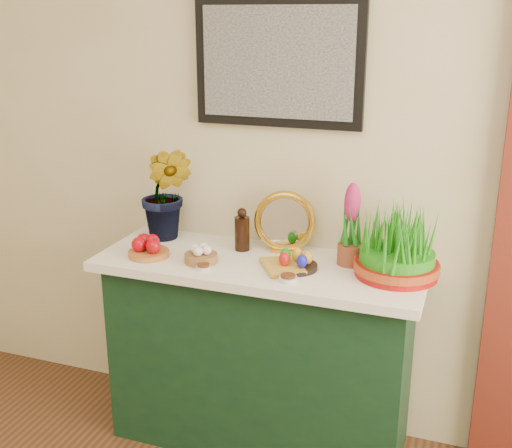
{
  "coord_description": "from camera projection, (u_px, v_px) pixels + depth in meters",
  "views": [
    {
      "loc": [
        0.72,
        -0.41,
        1.89
      ],
      "look_at": [
        -0.12,
        1.95,
        1.07
      ],
      "focal_mm": 45.0,
      "sensor_mm": 36.0,
      "label": 1
    }
  ],
  "objects": [
    {
      "name": "sideboard",
      "position": [
        260.0,
        357.0,
        2.88
      ],
      "size": [
        1.3,
        0.45,
        0.85
      ],
      "primitive_type": "cube",
      "color": "#133419",
      "rests_on": "ground"
    },
    {
      "name": "tablecloth",
      "position": [
        260.0,
        265.0,
        2.75
      ],
      "size": [
        1.4,
        0.55,
        0.04
      ],
      "primitive_type": "cube",
      "color": "white",
      "rests_on": "sideboard"
    },
    {
      "name": "hyacinth_green",
      "position": [
        166.0,
        178.0,
        2.92
      ],
      "size": [
        0.31,
        0.26,
        0.59
      ],
      "primitive_type": "imported",
      "rotation": [
        0.0,
        0.0,
        0.06
      ],
      "color": "#1D7419",
      "rests_on": "tablecloth"
    },
    {
      "name": "apple_bowl",
      "position": [
        149.0,
        248.0,
        2.78
      ],
      "size": [
        0.22,
        0.22,
        0.09
      ],
      "color": "#B0662D",
      "rests_on": "tablecloth"
    },
    {
      "name": "garlic_basket",
      "position": [
        201.0,
        255.0,
        2.71
      ],
      "size": [
        0.18,
        0.18,
        0.08
      ],
      "color": "olive",
      "rests_on": "tablecloth"
    },
    {
      "name": "vinegar_cruet",
      "position": [
        242.0,
        232.0,
        2.84
      ],
      "size": [
        0.07,
        0.07,
        0.2
      ],
      "color": "black",
      "rests_on": "tablecloth"
    },
    {
      "name": "mirror",
      "position": [
        285.0,
        222.0,
        2.82
      ],
      "size": [
        0.28,
        0.11,
        0.28
      ],
      "color": "gold",
      "rests_on": "tablecloth"
    },
    {
      "name": "book",
      "position": [
        265.0,
        267.0,
        2.63
      ],
      "size": [
        0.23,
        0.24,
        0.03
      ],
      "primitive_type": "imported",
      "rotation": [
        0.0,
        0.0,
        0.57
      ],
      "color": "gold",
      "rests_on": "tablecloth"
    },
    {
      "name": "spice_dish_left",
      "position": [
        203.0,
        267.0,
        2.64
      ],
      "size": [
        0.06,
        0.06,
        0.03
      ],
      "color": "silver",
      "rests_on": "tablecloth"
    },
    {
      "name": "spice_dish_right",
      "position": [
        288.0,
        278.0,
        2.52
      ],
      "size": [
        0.07,
        0.07,
        0.03
      ],
      "color": "silver",
      "rests_on": "tablecloth"
    },
    {
      "name": "egg_plate",
      "position": [
        295.0,
        262.0,
        2.65
      ],
      "size": [
        0.2,
        0.2,
        0.08
      ],
      "color": "black",
      "rests_on": "tablecloth"
    },
    {
      "name": "hyacinth_pink",
      "position": [
        351.0,
        228.0,
        2.65
      ],
      "size": [
        0.11,
        0.11,
        0.35
      ],
      "color": "brown",
      "rests_on": "tablecloth"
    },
    {
      "name": "wheatgrass_sabzeh",
      "position": [
        398.0,
        247.0,
        2.54
      ],
      "size": [
        0.34,
        0.34,
        0.28
      ],
      "color": "#980F0C",
      "rests_on": "tablecloth"
    }
  ]
}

